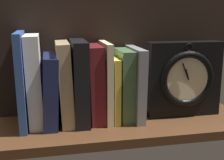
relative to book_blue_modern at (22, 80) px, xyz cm
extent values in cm
cube|color=#4C2D19|center=(28.54, -3.14, -14.19)|extent=(72.85, 24.93, 2.50)
cube|color=black|center=(28.54, 8.72, 6.89)|extent=(72.85, 1.20, 39.66)
cube|color=#2D4C8E|center=(0.00, 0.00, 0.00)|extent=(2.22, 16.24, 25.91)
cube|color=silver|center=(3.20, 0.00, -0.40)|extent=(4.37, 12.36, 25.16)
cube|color=#192147|center=(7.38, 0.00, -3.19)|extent=(4.79, 15.73, 19.67)
cube|color=tan|center=(11.39, 0.00, -1.45)|extent=(4.33, 14.34, 23.10)
cube|color=black|center=(15.49, 0.00, -1.26)|extent=(4.21, 15.65, 23.39)
cube|color=maroon|center=(19.89, 0.00, -1.98)|extent=(4.56, 12.89, 22.01)
cube|color=beige|center=(23.11, 0.00, -1.58)|extent=(1.82, 14.10, 22.73)
cube|color=gold|center=(25.19, 0.00, -3.71)|extent=(1.81, 13.54, 18.46)
cube|color=#476B44|center=(28.30, 0.00, -2.71)|extent=(3.84, 12.60, 20.48)
cube|color=gray|center=(31.80, 0.00, -2.45)|extent=(2.90, 15.78, 21.01)
cube|color=black|center=(46.83, -0.50, -1.72)|extent=(22.45, 5.17, 22.45)
torus|color=black|center=(46.83, -3.49, -1.22)|extent=(16.76, 2.06, 16.76)
cylinder|color=beige|center=(46.83, -3.49, -1.22)|extent=(13.52, 0.60, 13.52)
cube|color=black|center=(46.35, -3.99, 0.36)|extent=(1.25, 0.30, 3.25)
cube|color=black|center=(45.81, -3.99, 1.22)|extent=(2.32, 0.30, 5.00)
torus|color=black|center=(46.83, -3.09, 8.16)|extent=(2.44, 0.44, 2.44)
camera|label=1|loc=(7.44, -83.10, 18.33)|focal=48.46mm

